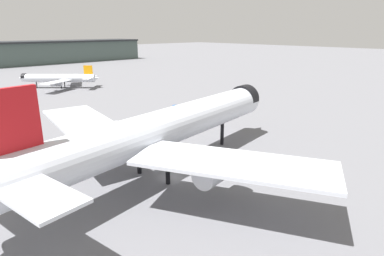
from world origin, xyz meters
name	(u,v)px	position (x,y,z in m)	size (l,w,h in m)	color
ground	(173,178)	(0.00, 0.00, 0.00)	(900.00, 900.00, 0.00)	slate
airliner_near_gate	(162,129)	(-0.14, 2.47, 7.99)	(65.38, 59.05, 18.14)	silver
airliner_far_taxiway	(59,78)	(22.06, 100.85, 4.22)	(28.55, 27.96, 9.59)	silver
terminal_building	(0,54)	(28.40, 215.30, 8.34)	(202.90, 33.79, 27.21)	#475651
service_truck_front	(177,110)	(27.75, 31.14, 1.59)	(5.80, 5.09, 3.00)	black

